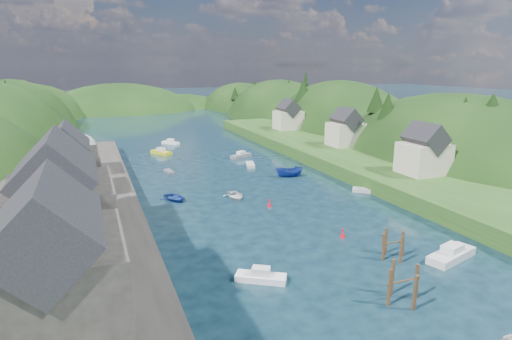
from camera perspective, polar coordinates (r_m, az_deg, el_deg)
name	(u,v)px	position (r m, az deg, el deg)	size (l,w,h in m)	color
ground	(216,165)	(86.94, -5.31, 0.66)	(600.00, 600.00, 0.00)	black
hillside_right	(339,159)	(129.32, 11.02, 1.46)	(36.00, 245.56, 48.00)	black
far_hills	(146,131)	(209.11, -14.52, 5.00)	(103.00, 68.00, 44.00)	black
hill_trees	(192,103)	(100.62, -8.54, 8.79)	(91.29, 150.07, 12.92)	black
quay_left	(93,227)	(54.71, -20.96, -7.13)	(12.00, 110.00, 2.00)	#2D2B28
terrace_left_grass	(26,233)	(55.15, -28.31, -7.46)	(12.00, 110.00, 2.50)	#234719
quayside_buildings	(64,218)	(39.94, -24.23, -5.86)	(8.00, 35.84, 12.90)	#2D2B28
boat_sheds	(74,161)	(71.92, -23.11, 1.13)	(7.00, 21.00, 7.50)	#2D2D30
terrace_right	(350,159)	(88.18, 12.37, 1.39)	(16.00, 120.00, 2.40)	#234719
right_bank_cottages	(341,130)	(95.83, 11.26, 5.24)	(9.00, 59.24, 8.41)	beige
piling_cluster_near	(403,287)	(39.61, 19.00, -14.57)	(3.43, 3.18, 3.87)	#382314
piling_cluster_far	(393,247)	(47.60, 17.82, -9.80)	(2.93, 2.76, 3.47)	#382314
channel_buoy_near	(343,234)	(51.65, 11.48, -8.32)	(0.70, 0.70, 1.10)	#AD0D18
channel_buoy_far	(269,203)	(61.24, 1.79, -4.48)	(0.70, 0.70, 1.10)	#AD0D18
moored_boats	(267,213)	(56.99, 1.46, -5.72)	(35.92, 96.03, 2.38)	silver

